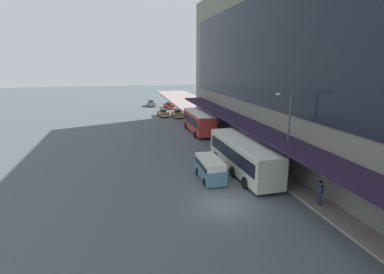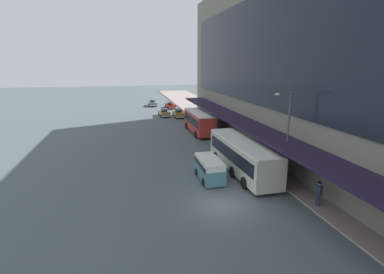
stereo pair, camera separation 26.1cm
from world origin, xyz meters
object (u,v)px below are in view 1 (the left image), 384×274
pedestrian_at_kerb (320,192)px  street_lamp (287,131)px  sedan_lead_near (163,112)px  sedan_trailing_mid (169,105)px  vw_van (210,167)px  transit_bus_kerbside_rear (243,155)px  transit_bus_kerbside_front (199,121)px  sedan_oncoming_front (151,103)px  sedan_oncoming_rear (177,113)px  fire_hydrant (246,151)px

pedestrian_at_kerb → street_lamp: 5.77m
sedan_lead_near → street_lamp: size_ratio=0.60×
sedan_trailing_mid → vw_van: vw_van is taller
transit_bus_kerbside_rear → sedan_lead_near: size_ratio=2.44×
transit_bus_kerbside_rear → sedan_lead_near: bearing=95.3°
sedan_lead_near → transit_bus_kerbside_front: bearing=-78.2°
sedan_lead_near → sedan_oncoming_front: size_ratio=1.02×
transit_bus_kerbside_front → transit_bus_kerbside_rear: size_ratio=0.83×
transit_bus_kerbside_front → pedestrian_at_kerb: transit_bus_kerbside_front is taller
transit_bus_kerbside_rear → pedestrian_at_kerb: 8.30m
vw_van → sedan_oncoming_front: bearing=90.4°
sedan_lead_near → sedan_oncoming_rear: bearing=-27.5°
sedan_oncoming_rear → vw_van: (-3.05, -31.79, 0.28)m
sedan_oncoming_rear → sedan_oncoming_front: sedan_oncoming_rear is taller
vw_van → pedestrian_at_kerb: size_ratio=2.45×
sedan_oncoming_rear → sedan_trailing_mid: size_ratio=0.99×
fire_hydrant → pedestrian_at_kerb: bearing=-89.4°
sedan_trailing_mid → sedan_lead_near: (-2.83, -10.44, 0.05)m
transit_bus_kerbside_rear → sedan_trailing_mid: transit_bus_kerbside_rear is taller
pedestrian_at_kerb → transit_bus_kerbside_front: bearing=95.8°
sedan_oncoming_front → fire_hydrant: 42.46m
sedan_oncoming_rear → fire_hydrant: sedan_oncoming_rear is taller
sedan_lead_near → vw_van: vw_van is taller
vw_van → street_lamp: size_ratio=0.58×
vw_van → street_lamp: street_lamp is taller
sedan_trailing_mid → sedan_oncoming_front: 5.62m
transit_bus_kerbside_front → fire_hydrant: transit_bus_kerbside_front is taller
street_lamp → sedan_oncoming_rear: bearing=94.9°
sedan_oncoming_rear → street_lamp: size_ratio=0.65×
sedan_oncoming_front → pedestrian_at_kerb: bearing=-83.2°
transit_bus_kerbside_front → sedan_trailing_mid: transit_bus_kerbside_front is taller
transit_bus_kerbside_rear → sedan_trailing_mid: size_ratio=2.25×
sedan_oncoming_rear → vw_van: vw_van is taller
transit_bus_kerbside_front → street_lamp: 20.68m
sedan_trailing_mid → sedan_oncoming_front: (-3.63, 4.29, 0.03)m
sedan_oncoming_rear → pedestrian_at_kerb: 38.95m
sedan_trailing_mid → sedan_oncoming_front: sedan_oncoming_front is taller
sedan_oncoming_rear → sedan_trailing_mid: 11.79m
vw_van → sedan_trailing_mid: bearing=85.7°
sedan_trailing_mid → sedan_oncoming_front: size_ratio=1.11×
sedan_lead_near → pedestrian_at_kerb: 40.57m
transit_bus_kerbside_rear → sedan_oncoming_rear: bearing=90.8°
sedan_lead_near → transit_bus_kerbside_rear: bearing=-84.7°
transit_bus_kerbside_rear → sedan_lead_near: transit_bus_kerbside_rear is taller
fire_hydrant → sedan_oncoming_front: bearing=98.6°
pedestrian_at_kerb → street_lamp: size_ratio=0.24×
transit_bus_kerbside_rear → sedan_oncoming_front: 47.24m
transit_bus_kerbside_front → pedestrian_at_kerb: (2.52, -24.98, -0.61)m
sedan_trailing_mid → fire_hydrant: sedan_trailing_mid is taller
vw_van → fire_hydrant: vw_van is taller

